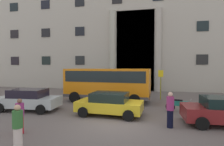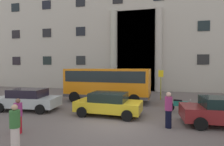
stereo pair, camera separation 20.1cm
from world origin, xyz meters
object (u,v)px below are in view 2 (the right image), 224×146
object	(u,v)px
pedestrian_child_trailing	(18,116)
parked_coupe_end	(28,99)
orange_minibus	(107,82)
motorcycle_near_kerb	(180,106)
hedge_planter_east	(139,86)
parked_estate_mid	(109,104)
pedestrian_man_crossing	(169,110)
motorcycle_far_end	(113,101)
pedestrian_man_red_shirt	(15,127)
bus_stop_sign	(161,81)
hedge_planter_far_west	(74,86)
hedge_planter_entrance_right	(103,86)

from	to	relation	value
pedestrian_child_trailing	parked_coupe_end	bearing A→B (deg)	21.74
orange_minibus	pedestrian_child_trailing	xyz separation A→B (m)	(-2.04, -8.05, -0.87)
motorcycle_near_kerb	pedestrian_child_trailing	world-z (taller)	pedestrian_child_trailing
hedge_planter_east	parked_estate_mid	distance (m)	9.61
orange_minibus	pedestrian_man_crossing	world-z (taller)	orange_minibus
parked_estate_mid	motorcycle_far_end	bearing A→B (deg)	99.30
hedge_planter_east	pedestrian_man_red_shirt	size ratio (longest dim) A/B	1.00
hedge_planter_east	pedestrian_man_crossing	xyz separation A→B (m)	(2.39, -11.15, 0.09)
bus_stop_sign	parked_coupe_end	xyz separation A→B (m)	(-8.95, -6.07, -0.89)
hedge_planter_far_west	pedestrian_child_trailing	xyz separation A→B (m)	(3.36, -13.26, 0.14)
orange_minibus	parked_coupe_end	xyz separation A→B (m)	(-4.54, -4.14, -0.92)
hedge_planter_east	motorcycle_far_end	size ratio (longest dim) A/B	0.84
motorcycle_near_kerb	hedge_planter_entrance_right	bearing A→B (deg)	148.76
hedge_planter_east	pedestrian_man_red_shirt	xyz separation A→B (m)	(-3.15, -14.85, 0.03)
parked_estate_mid	parked_coupe_end	world-z (taller)	parked_coupe_end
hedge_planter_far_west	hedge_planter_east	bearing A→B (deg)	1.31
parked_estate_mid	pedestrian_child_trailing	distance (m)	5.03
parked_estate_mid	motorcycle_far_end	size ratio (longest dim) A/B	2.08
orange_minibus	hedge_planter_far_west	size ratio (longest dim) A/B	3.51
hedge_planter_entrance_right	motorcycle_far_end	bearing A→B (deg)	-69.10
hedge_planter_east	motorcycle_near_kerb	size ratio (longest dim) A/B	0.85
hedge_planter_far_west	pedestrian_man_red_shirt	xyz separation A→B (m)	(4.42, -14.68, 0.18)
bus_stop_sign	parked_coupe_end	bearing A→B (deg)	-145.88
pedestrian_man_crossing	pedestrian_man_red_shirt	world-z (taller)	pedestrian_man_crossing
parked_estate_mid	motorcycle_near_kerb	distance (m)	4.65
motorcycle_far_end	hedge_planter_east	bearing A→B (deg)	80.84
hedge_planter_east	motorcycle_far_end	xyz separation A→B (m)	(-1.20, -7.56, -0.34)
orange_minibus	pedestrian_man_red_shirt	world-z (taller)	orange_minibus
bus_stop_sign	pedestrian_child_trailing	distance (m)	11.92
orange_minibus	pedestrian_man_red_shirt	bearing A→B (deg)	-93.10
pedestrian_child_trailing	pedestrian_man_red_shirt	bearing A→B (deg)	-154.07
hedge_planter_east	pedestrian_man_red_shirt	bearing A→B (deg)	-101.97
parked_coupe_end	pedestrian_man_crossing	bearing A→B (deg)	-14.24
hedge_planter_far_west	orange_minibus	bearing A→B (deg)	-43.95
bus_stop_sign	parked_coupe_end	world-z (taller)	bus_stop_sign
hedge_planter_far_west	pedestrian_man_crossing	bearing A→B (deg)	-47.79
hedge_planter_entrance_right	motorcycle_far_end	world-z (taller)	hedge_planter_entrance_right
pedestrian_man_crossing	pedestrian_child_trailing	distance (m)	6.98
hedge_planter_entrance_right	pedestrian_man_red_shirt	distance (m)	14.39
hedge_planter_entrance_right	parked_estate_mid	world-z (taller)	hedge_planter_entrance_right
hedge_planter_far_west	motorcycle_far_end	bearing A→B (deg)	-49.26
pedestrian_man_crossing	pedestrian_man_red_shirt	distance (m)	6.66
orange_minibus	hedge_planter_east	distance (m)	5.87
hedge_planter_entrance_right	pedestrian_man_red_shirt	bearing A→B (deg)	-86.97
hedge_planter_far_west	parked_estate_mid	world-z (taller)	parked_estate_mid
hedge_planter_east	parked_coupe_end	size ratio (longest dim) A/B	0.39
bus_stop_sign	pedestrian_child_trailing	xyz separation A→B (m)	(-6.46, -9.98, -0.84)
hedge_planter_entrance_right	hedge_planter_far_west	distance (m)	3.67
hedge_planter_far_west	motorcycle_near_kerb	distance (m)	13.36
orange_minibus	bus_stop_sign	size ratio (longest dim) A/B	2.71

